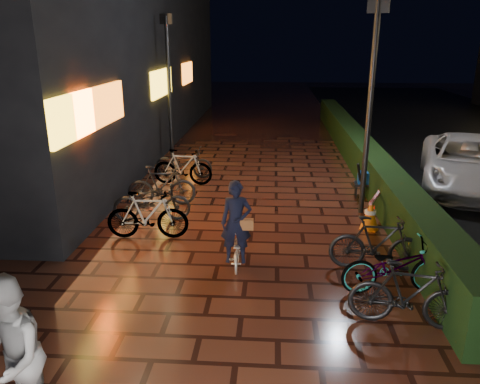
# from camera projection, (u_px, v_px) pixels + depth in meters

# --- Properties ---
(ground) EXTENTS (80.00, 80.00, 0.00)m
(ground) POSITION_uv_depth(u_px,v_px,m) (245.00, 281.00, 8.20)
(ground) COLOR #381911
(ground) RESTS_ON ground
(hedge) EXTENTS (0.70, 20.00, 1.00)m
(hedge) POSITION_uv_depth(u_px,v_px,m) (360.00, 152.00, 15.41)
(hedge) COLOR black
(hedge) RESTS_ON ground
(bystander_person) EXTENTS (1.00, 1.10, 1.83)m
(bystander_person) POSITION_uv_depth(u_px,v_px,m) (9.00, 359.00, 4.79)
(bystander_person) COLOR slate
(bystander_person) RESTS_ON ground
(van) EXTENTS (3.78, 5.71, 1.46)m
(van) POSITION_uv_depth(u_px,v_px,m) (469.00, 164.00, 13.04)
(van) COLOR silver
(van) RESTS_ON ground
(storefront_block) EXTENTS (12.09, 22.00, 9.00)m
(storefront_block) POSITION_uv_depth(u_px,v_px,m) (22.00, 27.00, 18.33)
(storefront_block) COLOR black
(storefront_block) RESTS_ON ground
(lamp_post_hedge) EXTENTS (0.46, 0.22, 4.89)m
(lamp_post_hedge) POSITION_uv_depth(u_px,v_px,m) (370.00, 101.00, 10.62)
(lamp_post_hedge) COLOR black
(lamp_post_hedge) RESTS_ON ground
(lamp_post_sf) EXTENTS (0.45, 0.22, 4.81)m
(lamp_post_sf) POSITION_uv_depth(u_px,v_px,m) (169.00, 83.00, 15.57)
(lamp_post_sf) COLOR black
(lamp_post_sf) RESTS_ON ground
(cyclist) EXTENTS (0.61, 1.17, 1.65)m
(cyclist) POSITION_uv_depth(u_px,v_px,m) (236.00, 235.00, 8.58)
(cyclist) COLOR silver
(cyclist) RESTS_ON ground
(traffic_barrier) EXTENTS (0.96, 1.58, 0.65)m
(traffic_barrier) POSITION_uv_depth(u_px,v_px,m) (376.00, 207.00, 10.87)
(traffic_barrier) COLOR orange
(traffic_barrier) RESTS_ON ground
(cart_assembly) EXTENTS (0.60, 0.56, 1.02)m
(cart_assembly) POSITION_uv_depth(u_px,v_px,m) (365.00, 179.00, 12.31)
(cart_assembly) COLOR black
(cart_assembly) RESTS_ON ground
(parked_bikes_storefront) EXTENTS (1.98, 5.35, 1.04)m
(parked_bikes_storefront) POSITION_uv_depth(u_px,v_px,m) (168.00, 183.00, 12.07)
(parked_bikes_storefront) COLOR black
(parked_bikes_storefront) RESTS_ON ground
(parked_bikes_hedge) EXTENTS (1.92, 2.46, 1.04)m
(parked_bikes_hedge) POSITION_uv_depth(u_px,v_px,m) (393.00, 266.00, 7.65)
(parked_bikes_hedge) COLOR black
(parked_bikes_hedge) RESTS_ON ground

